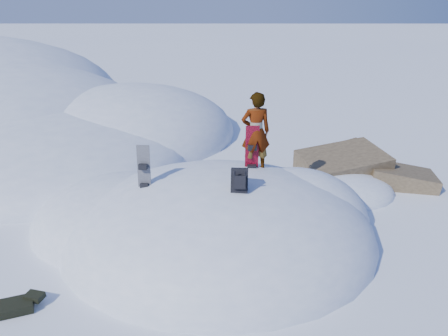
{
  "coord_description": "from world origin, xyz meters",
  "views": [
    {
      "loc": [
        0.13,
        -8.48,
        5.27
      ],
      "look_at": [
        0.12,
        0.3,
        1.59
      ],
      "focal_mm": 35.0,
      "sensor_mm": 36.0,
      "label": 1
    }
  ],
  "objects_px": {
    "snowboard_dark": "(144,178)",
    "backpack": "(240,180)",
    "snowboard_red": "(252,159)",
    "person": "(256,132)"
  },
  "relations": [
    {
      "from": "snowboard_dark",
      "to": "backpack",
      "type": "bearing_deg",
      "value": -8.76
    },
    {
      "from": "snowboard_red",
      "to": "snowboard_dark",
      "type": "height_order",
      "value": "snowboard_red"
    },
    {
      "from": "snowboard_red",
      "to": "person",
      "type": "distance_m",
      "value": 0.64
    },
    {
      "from": "snowboard_red",
      "to": "snowboard_dark",
      "type": "bearing_deg",
      "value": -166.98
    },
    {
      "from": "snowboard_red",
      "to": "snowboard_dark",
      "type": "distance_m",
      "value": 2.48
    },
    {
      "from": "backpack",
      "to": "person",
      "type": "height_order",
      "value": "person"
    },
    {
      "from": "snowboard_dark",
      "to": "snowboard_red",
      "type": "bearing_deg",
      "value": 24.68
    },
    {
      "from": "snowboard_red",
      "to": "snowboard_dark",
      "type": "relative_size",
      "value": 1.13
    },
    {
      "from": "person",
      "to": "snowboard_dark",
      "type": "bearing_deg",
      "value": 12.72
    },
    {
      "from": "snowboard_red",
      "to": "person",
      "type": "relative_size",
      "value": 0.91
    }
  ]
}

